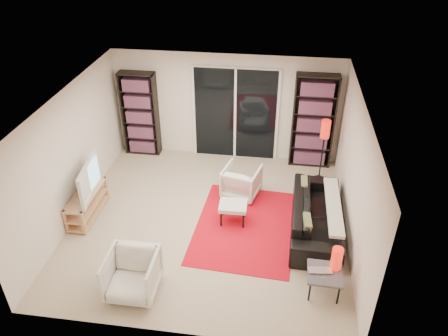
{
  "coord_description": "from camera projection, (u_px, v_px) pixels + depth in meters",
  "views": [
    {
      "loc": [
        1.17,
        -6.29,
        5.22
      ],
      "look_at": [
        0.25,
        0.3,
        1.0
      ],
      "focal_mm": 35.0,
      "sensor_mm": 36.0,
      "label": 1
    }
  ],
  "objects": [
    {
      "name": "sofa",
      "position": [
        316.0,
        215.0,
        7.82
      ],
      "size": [
        0.93,
        2.23,
        0.64
      ],
      "primitive_type": "imported",
      "rotation": [
        0.0,
        0.0,
        1.54
      ],
      "color": "black",
      "rests_on": "floor"
    },
    {
      "name": "armchair_back",
      "position": [
        241.0,
        181.0,
        8.73
      ],
      "size": [
        0.83,
        0.85,
        0.64
      ],
      "primitive_type": "imported",
      "rotation": [
        0.0,
        0.0,
        2.89
      ],
      "color": "silver",
      "rests_on": "floor"
    },
    {
      "name": "table_lamp",
      "position": [
        337.0,
        258.0,
        6.51
      ],
      "size": [
        0.17,
        0.17,
        0.38
      ],
      "primitive_type": "cylinder",
      "color": "red",
      "rests_on": "side_table"
    },
    {
      "name": "bookshelf_left",
      "position": [
        140.0,
        114.0,
        9.85
      ],
      "size": [
        0.8,
        0.3,
        1.95
      ],
      "color": "black",
      "rests_on": "ground"
    },
    {
      "name": "bookshelf_right",
      "position": [
        313.0,
        122.0,
        9.36
      ],
      "size": [
        0.9,
        0.3,
        2.1
      ],
      "color": "black",
      "rests_on": "ground"
    },
    {
      "name": "floor",
      "position": [
        209.0,
        220.0,
        8.19
      ],
      "size": [
        5.0,
        5.0,
        0.0
      ],
      "primitive_type": "plane",
      "color": "beige",
      "rests_on": "ground"
    },
    {
      "name": "laptop",
      "position": [
        321.0,
        273.0,
        6.5
      ],
      "size": [
        0.38,
        0.26,
        0.03
      ],
      "primitive_type": "imported",
      "rotation": [
        0.0,
        0.0,
        0.11
      ],
      "color": "silver",
      "rests_on": "side_table"
    },
    {
      "name": "wall_front",
      "position": [
        173.0,
        271.0,
        5.46
      ],
      "size": [
        5.0,
        0.02,
        2.4
      ],
      "primitive_type": "cube",
      "color": "silver",
      "rests_on": "ground"
    },
    {
      "name": "ceiling",
      "position": [
        206.0,
        102.0,
        6.91
      ],
      "size": [
        5.0,
        5.0,
        0.02
      ],
      "primitive_type": "cube",
      "color": "white",
      "rests_on": "wall_back"
    },
    {
      "name": "wall_back",
      "position": [
        227.0,
        107.0,
        9.64
      ],
      "size": [
        5.0,
        0.02,
        2.4
      ],
      "primitive_type": "cube",
      "color": "silver",
      "rests_on": "ground"
    },
    {
      "name": "armchair_front",
      "position": [
        132.0,
        275.0,
        6.56
      ],
      "size": [
        0.75,
        0.78,
        0.7
      ],
      "primitive_type": "imported",
      "rotation": [
        0.0,
        0.0,
        0.0
      ],
      "color": "silver",
      "rests_on": "floor"
    },
    {
      "name": "floor_lamp",
      "position": [
        325.0,
        135.0,
        8.82
      ],
      "size": [
        0.21,
        0.21,
        1.39
      ],
      "color": "black",
      "rests_on": "floor"
    },
    {
      "name": "side_table",
      "position": [
        325.0,
        274.0,
        6.55
      ],
      "size": [
        0.54,
        0.54,
        0.4
      ],
      "color": "#4B4B51",
      "rests_on": "floor"
    },
    {
      "name": "ottoman",
      "position": [
        233.0,
        207.0,
        7.99
      ],
      "size": [
        0.52,
        0.43,
        0.4
      ],
      "color": "silver",
      "rests_on": "floor"
    },
    {
      "name": "sliding_door",
      "position": [
        235.0,
        114.0,
        9.67
      ],
      "size": [
        1.92,
        0.08,
        2.16
      ],
      "color": "white",
      "rests_on": "ground"
    },
    {
      "name": "tv_stand",
      "position": [
        87.0,
        203.0,
        8.21
      ],
      "size": [
        0.39,
        1.2,
        0.5
      ],
      "color": "tan",
      "rests_on": "floor"
    },
    {
      "name": "tv",
      "position": [
        83.0,
        179.0,
        7.91
      ],
      "size": [
        0.29,
        1.12,
        0.64
      ],
      "primitive_type": "imported",
      "rotation": [
        0.0,
        0.0,
        1.7
      ],
      "color": "black",
      "rests_on": "tv_stand"
    },
    {
      "name": "wall_left",
      "position": [
        70.0,
        156.0,
        7.84
      ],
      "size": [
        0.02,
        5.0,
        2.4
      ],
      "primitive_type": "cube",
      "color": "silver",
      "rests_on": "ground"
    },
    {
      "name": "rug",
      "position": [
        245.0,
        226.0,
        8.04
      ],
      "size": [
        1.91,
        2.5,
        0.01
      ],
      "primitive_type": "cube",
      "rotation": [
        0.0,
        0.0,
        -0.06
      ],
      "color": "red",
      "rests_on": "floor"
    },
    {
      "name": "wall_right",
      "position": [
        355.0,
        177.0,
        7.26
      ],
      "size": [
        0.02,
        5.0,
        2.4
      ],
      "primitive_type": "cube",
      "color": "silver",
      "rests_on": "ground"
    }
  ]
}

